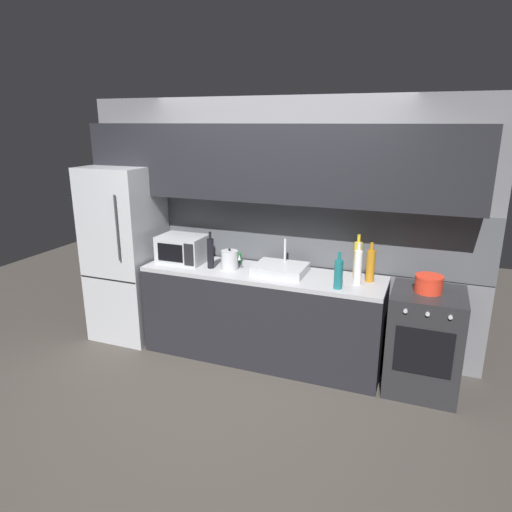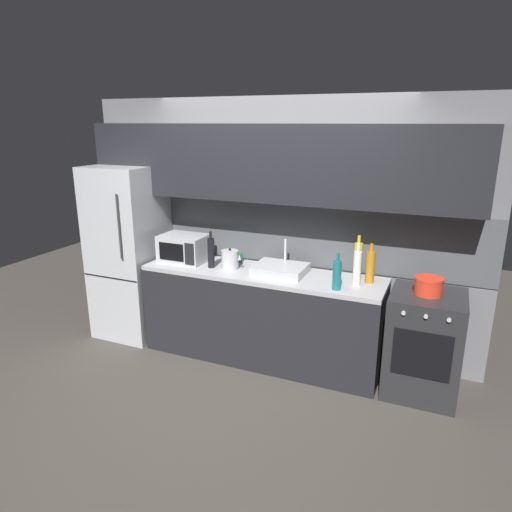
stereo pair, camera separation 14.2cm
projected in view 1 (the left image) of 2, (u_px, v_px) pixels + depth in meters
The scene contains 15 objects.
ground_plane at pixel (223, 407), 3.78m from camera, with size 10.00×10.00×0.00m, color #3D3833.
back_wall at pixel (273, 199), 4.41m from camera, with size 4.06×0.44×2.50m.
counter_run at pixel (261, 315), 4.46m from camera, with size 2.32×0.60×0.90m.
refrigerator at pixel (126, 254), 4.86m from camera, with size 0.68×0.69×1.84m.
oven_range at pixel (424, 341), 3.94m from camera, with size 0.60×0.62×0.90m.
microwave at pixel (183, 249), 4.61m from camera, with size 0.46×0.35×0.27m.
sink_basin at pixel (280, 269), 4.29m from camera, with size 0.48×0.38×0.30m.
kettle at pixel (230, 260), 4.39m from camera, with size 0.20×0.16×0.20m.
wine_bottle_yellow at pixel (358, 259), 4.17m from camera, with size 0.07×0.07×0.39m.
wine_bottle_white at pixel (358, 267), 3.96m from camera, with size 0.07×0.07×0.37m.
wine_bottle_amber at pixel (371, 265), 4.03m from camera, with size 0.08×0.08×0.36m.
wine_bottle_teal at pixel (338, 274), 3.86m from camera, with size 0.07×0.07×0.32m.
wine_bottle_dark at pixel (211, 253), 4.40m from camera, with size 0.07×0.07×0.36m.
mug_green at pixel (238, 258), 4.60m from camera, with size 0.07×0.07×0.10m, color #1E6B2D.
cooking_pot at pixel (429, 284), 3.79m from camera, with size 0.23×0.23×0.14m.
Camera 1 is at (1.44, -2.95, 2.27)m, focal length 32.10 mm.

